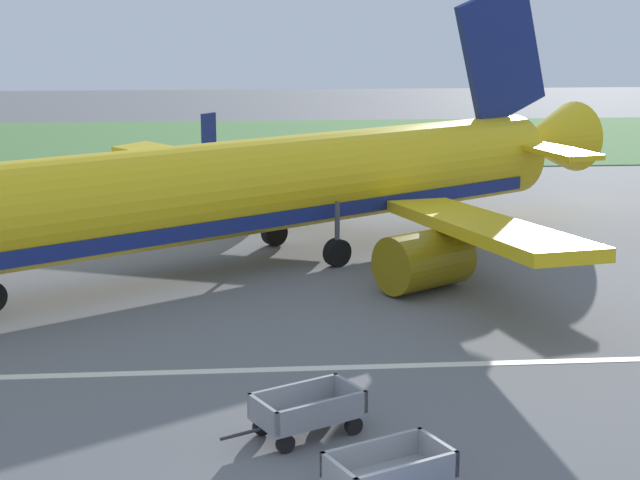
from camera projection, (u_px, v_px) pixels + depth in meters
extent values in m
cube|color=#518442|center=(264.00, 141.00, 75.12)|extent=(220.00, 28.00, 0.06)
cube|color=silver|center=(306.00, 369.00, 27.38)|extent=(120.00, 0.36, 0.01)
cylinder|color=yellow|center=(252.00, 186.00, 37.92)|extent=(27.35, 19.13, 3.70)
cube|color=navy|center=(253.00, 212.00, 38.16)|extent=(24.71, 17.38, 0.56)
cone|color=yellow|center=(545.00, 140.00, 47.80)|extent=(5.68, 5.37, 3.52)
cube|color=yellow|center=(482.00, 226.00, 33.97)|extent=(4.87, 13.25, 1.35)
cylinder|color=#856D0E|center=(424.00, 260.00, 34.78)|extent=(3.83, 3.48, 2.10)
cube|color=yellow|center=(230.00, 167.00, 46.99)|extent=(12.07, 9.71, 1.35)
cube|color=navy|center=(209.00, 130.00, 53.37)|extent=(0.81, 1.01, 1.90)
cylinder|color=#856D0E|center=(226.00, 202.00, 45.37)|extent=(3.83, 3.48, 2.10)
cube|color=navy|center=(502.00, 54.00, 44.87)|extent=(5.25, 3.49, 6.88)
cube|color=yellow|center=(554.00, 150.00, 43.45)|extent=(3.02, 5.48, 0.24)
cube|color=yellow|center=(453.00, 136.00, 48.44)|extent=(5.15, 4.71, 0.24)
cylinder|color=#4C4C51|center=(337.00, 227.00, 38.03)|extent=(0.20, 0.20, 2.04)
cylinder|color=black|center=(337.00, 253.00, 38.26)|extent=(1.17, 0.97, 1.10)
cylinder|color=#4C4C51|center=(274.00, 209.00, 41.46)|extent=(0.20, 0.20, 2.04)
cylinder|color=black|center=(274.00, 233.00, 41.69)|extent=(1.17, 0.97, 1.10)
cube|color=gray|center=(389.00, 478.00, 19.94)|extent=(2.86, 2.32, 0.08)
cube|color=gray|center=(408.00, 477.00, 19.31)|extent=(2.31, 1.14, 0.55)
cube|color=gray|center=(373.00, 452.00, 20.42)|extent=(2.31, 1.14, 0.55)
cube|color=gray|center=(339.00, 478.00, 19.29)|extent=(0.68, 1.31, 0.55)
cube|color=gray|center=(437.00, 452.00, 20.44)|extent=(0.68, 1.31, 0.55)
cylinder|color=black|center=(411.00, 469.00, 20.92)|extent=(0.47, 0.33, 0.44)
cube|color=gray|center=(308.00, 416.00, 23.03)|extent=(2.86, 2.39, 0.08)
cube|color=gray|center=(322.00, 413.00, 22.42)|extent=(2.27, 1.24, 0.55)
cube|color=gray|center=(294.00, 394.00, 23.49)|extent=(2.27, 1.24, 0.55)
cube|color=gray|center=(263.00, 414.00, 22.34)|extent=(0.73, 1.29, 0.55)
cube|color=gray|center=(350.00, 393.00, 23.58)|extent=(0.73, 1.29, 0.55)
cylinder|color=#2D2D33|center=(240.00, 434.00, 22.11)|extent=(0.92, 0.53, 0.08)
cylinder|color=black|center=(285.00, 444.00, 22.14)|extent=(0.46, 0.34, 0.44)
cylinder|color=black|center=(262.00, 426.00, 23.07)|extent=(0.46, 0.34, 0.44)
cylinder|color=black|center=(354.00, 425.00, 23.11)|extent=(0.46, 0.34, 0.44)
cylinder|color=black|center=(328.00, 409.00, 24.03)|extent=(0.46, 0.34, 0.44)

